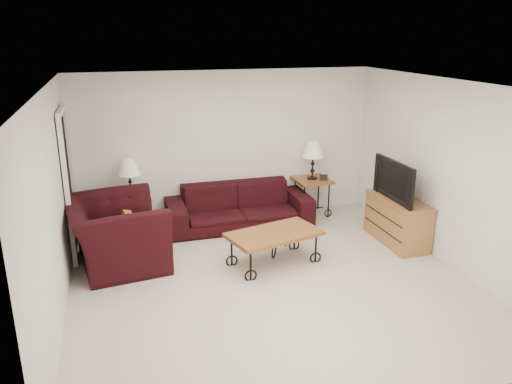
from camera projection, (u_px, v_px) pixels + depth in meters
ground at (271, 281)px, 6.52m from camera, size 5.00×5.00×0.00m
wall_back at (226, 146)px, 8.43m from camera, size 5.00×0.02×2.50m
wall_front at (372, 283)px, 3.85m from camera, size 5.00×0.02×2.50m
wall_left at (53, 208)px, 5.48m from camera, size 0.02×5.00×2.50m
wall_right at (448, 174)px, 6.80m from camera, size 0.02×5.00×2.50m
ceiling at (273, 85)px, 5.76m from camera, size 5.00×5.00×0.00m
doorway at (68, 186)px, 7.07m from camera, size 0.08×0.94×2.04m
sofa at (239, 206)px, 8.29m from camera, size 2.35×0.92×0.69m
side_table_left at (133, 215)px, 8.02m from camera, size 0.60×0.60×0.60m
side_table_right at (311, 197)px, 8.81m from camera, size 0.62×0.62×0.65m
lamp_left at (130, 179)px, 7.83m from camera, size 0.37×0.37×0.60m
lamp_right at (313, 161)px, 8.62m from camera, size 0.38×0.38×0.65m
photo_frame_left at (121, 198)px, 7.73m from camera, size 0.12×0.05×0.10m
photo_frame_right at (324, 177)px, 8.60m from camera, size 0.13×0.04×0.11m
coffee_table at (274, 248)px, 6.95m from camera, size 1.38×0.98×0.47m
armchair at (116, 233)px, 6.88m from camera, size 1.41×1.57×0.91m
throw_pillow at (127, 229)px, 6.86m from camera, size 0.17×0.42×0.41m
tv_stand at (397, 221)px, 7.64m from camera, size 0.48×1.15×0.69m
television at (400, 180)px, 7.44m from camera, size 0.14×1.03×0.60m
backpack at (294, 217)px, 8.22m from camera, size 0.35×0.31×0.38m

